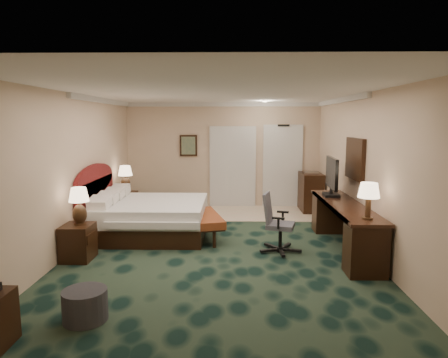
{
  "coord_description": "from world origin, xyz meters",
  "views": [
    {
      "loc": [
        0.24,
        -6.64,
        2.22
      ],
      "look_at": [
        0.09,
        0.6,
        1.17
      ],
      "focal_mm": 32.0,
      "sensor_mm": 36.0,
      "label": 1
    }
  ],
  "objects_px": {
    "nightstand_near": "(78,242)",
    "nightstand_far": "(126,205)",
    "bed": "(152,218)",
    "lamp_near": "(79,206)",
    "desk": "(344,227)",
    "desk_chair": "(281,223)",
    "ottoman": "(85,305)",
    "lamp_far": "(125,179)",
    "tv": "(332,177)",
    "bed_bench": "(206,226)",
    "minibar": "(311,192)"
  },
  "relations": [
    {
      "from": "nightstand_near",
      "to": "nightstand_far",
      "type": "relative_size",
      "value": 0.98
    },
    {
      "from": "bed",
      "to": "lamp_near",
      "type": "bearing_deg",
      "value": -120.86
    },
    {
      "from": "nightstand_near",
      "to": "desk",
      "type": "distance_m",
      "value": 4.47
    },
    {
      "from": "nightstand_near",
      "to": "desk_chair",
      "type": "bearing_deg",
      "value": 7.84
    },
    {
      "from": "nightstand_far",
      "to": "ottoman",
      "type": "height_order",
      "value": "nightstand_far"
    },
    {
      "from": "lamp_far",
      "to": "tv",
      "type": "distance_m",
      "value": 4.69
    },
    {
      "from": "tv",
      "to": "lamp_far",
      "type": "bearing_deg",
      "value": 162.58
    },
    {
      "from": "desk",
      "to": "tv",
      "type": "height_order",
      "value": "tv"
    },
    {
      "from": "nightstand_near",
      "to": "ottoman",
      "type": "distance_m",
      "value": 2.15
    },
    {
      "from": "bed",
      "to": "desk_chair",
      "type": "height_order",
      "value": "desk_chair"
    },
    {
      "from": "lamp_far",
      "to": "desk_chair",
      "type": "distance_m",
      "value": 4.19
    },
    {
      "from": "bed_bench",
      "to": "nightstand_far",
      "type": "bearing_deg",
      "value": 124.92
    },
    {
      "from": "desk",
      "to": "minibar",
      "type": "height_order",
      "value": "minibar"
    },
    {
      "from": "lamp_near",
      "to": "desk",
      "type": "distance_m",
      "value": 4.45
    },
    {
      "from": "desk",
      "to": "tv",
      "type": "relative_size",
      "value": 2.97
    },
    {
      "from": "lamp_near",
      "to": "minibar",
      "type": "xyz_separation_m",
      "value": [
        4.41,
        3.62,
        -0.4
      ]
    },
    {
      "from": "desk_chair",
      "to": "minibar",
      "type": "relative_size",
      "value": 1.07
    },
    {
      "from": "lamp_near",
      "to": "ottoman",
      "type": "height_order",
      "value": "lamp_near"
    },
    {
      "from": "nightstand_near",
      "to": "nightstand_far",
      "type": "height_order",
      "value": "nightstand_far"
    },
    {
      "from": "bed",
      "to": "desk",
      "type": "xyz_separation_m",
      "value": [
        3.53,
        -0.88,
        0.07
      ]
    },
    {
      "from": "bed",
      "to": "minibar",
      "type": "distance_m",
      "value": 4.17
    },
    {
      "from": "desk_chair",
      "to": "bed_bench",
      "type": "bearing_deg",
      "value": 164.88
    },
    {
      "from": "lamp_far",
      "to": "tv",
      "type": "relative_size",
      "value": 0.65
    },
    {
      "from": "nightstand_far",
      "to": "bed_bench",
      "type": "distance_m",
      "value": 2.6
    },
    {
      "from": "tv",
      "to": "ottoman",
      "type": "bearing_deg",
      "value": -133.49
    },
    {
      "from": "lamp_far",
      "to": "desk_chair",
      "type": "bearing_deg",
      "value": -37.33
    },
    {
      "from": "lamp_near",
      "to": "nightstand_far",
      "type": "bearing_deg",
      "value": 90.68
    },
    {
      "from": "ottoman",
      "to": "tv",
      "type": "xyz_separation_m",
      "value": [
        3.53,
        3.31,
        1.0
      ]
    },
    {
      "from": "bed",
      "to": "ottoman",
      "type": "height_order",
      "value": "bed"
    },
    {
      "from": "bed",
      "to": "ottoman",
      "type": "relative_size",
      "value": 4.23
    },
    {
      "from": "tv",
      "to": "nightstand_far",
      "type": "bearing_deg",
      "value": 163.16
    },
    {
      "from": "ottoman",
      "to": "bed_bench",
      "type": "bearing_deg",
      "value": 70.5
    },
    {
      "from": "lamp_far",
      "to": "bed_bench",
      "type": "height_order",
      "value": "lamp_far"
    },
    {
      "from": "nightstand_far",
      "to": "tv",
      "type": "relative_size",
      "value": 0.62
    },
    {
      "from": "lamp_far",
      "to": "minibar",
      "type": "relative_size",
      "value": 0.65
    },
    {
      "from": "lamp_near",
      "to": "bed_bench",
      "type": "relative_size",
      "value": 0.44
    },
    {
      "from": "lamp_far",
      "to": "ottoman",
      "type": "height_order",
      "value": "lamp_far"
    },
    {
      "from": "nightstand_far",
      "to": "lamp_far",
      "type": "height_order",
      "value": "lamp_far"
    },
    {
      "from": "ottoman",
      "to": "minibar",
      "type": "distance_m",
      "value": 6.71
    },
    {
      "from": "desk",
      "to": "tv",
      "type": "distance_m",
      "value": 1.06
    },
    {
      "from": "lamp_far",
      "to": "desk_chair",
      "type": "height_order",
      "value": "lamp_far"
    },
    {
      "from": "bed",
      "to": "ottoman",
      "type": "distance_m",
      "value": 3.47
    },
    {
      "from": "lamp_far",
      "to": "tv",
      "type": "height_order",
      "value": "tv"
    },
    {
      "from": "nightstand_far",
      "to": "ottoman",
      "type": "bearing_deg",
      "value": -80.34
    },
    {
      "from": "lamp_near",
      "to": "lamp_far",
      "type": "height_order",
      "value": "lamp_far"
    },
    {
      "from": "nightstand_near",
      "to": "tv",
      "type": "xyz_separation_m",
      "value": [
        4.37,
        1.33,
        0.89
      ]
    },
    {
      "from": "desk",
      "to": "minibar",
      "type": "xyz_separation_m",
      "value": [
        0.02,
        3.06,
        0.07
      ]
    },
    {
      "from": "nightstand_near",
      "to": "desk",
      "type": "relative_size",
      "value": 0.2
    },
    {
      "from": "tv",
      "to": "nightstand_near",
      "type": "bearing_deg",
      "value": -159.74
    },
    {
      "from": "nightstand_far",
      "to": "desk",
      "type": "bearing_deg",
      "value": -27.81
    }
  ]
}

